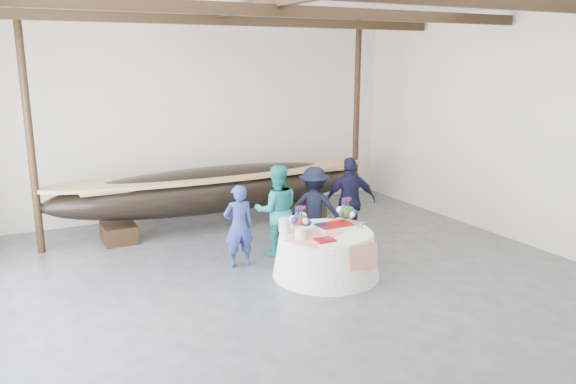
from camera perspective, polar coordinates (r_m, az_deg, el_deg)
name	(u,v)px	position (r m, az deg, el deg)	size (l,w,h in m)	color
floor	(325,308)	(8.36, 3.80, -11.71)	(10.00, 12.00, 0.01)	#3D3D42
wall_back	(193,117)	(13.15, -9.65, 7.56)	(10.00, 0.02, 4.50)	silver
wall_right	(572,134)	(11.10, 26.88, 5.26)	(0.02, 12.00, 4.50)	silver
pavilion_structure	(301,25)	(8.27, 1.34, 16.58)	(9.80, 11.76, 4.50)	black
longboat_display	(219,189)	(12.01, -7.00, 0.34)	(7.10, 1.42, 1.33)	black
banquet_table	(326,253)	(9.42, 3.90, -6.24)	(1.79, 1.79, 0.77)	silver
tabletop_items	(322,221)	(9.35, 3.51, -2.94)	(1.72, 1.23, 0.40)	red
guest_woman_blue	(239,226)	(9.73, -5.03, -3.47)	(0.53, 0.35, 1.46)	navy
guest_woman_teal	(277,211)	(10.24, -1.14, -1.89)	(0.82, 0.64, 1.69)	teal
guest_man_left	(314,208)	(10.64, 2.67, -1.61)	(1.02, 0.59, 1.58)	black
guest_man_right	(350,201)	(10.89, 6.34, -0.95)	(1.01, 0.42, 1.72)	black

